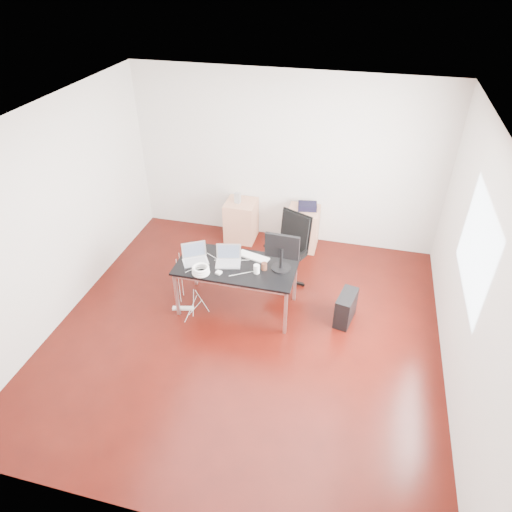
% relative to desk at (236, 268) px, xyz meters
% --- Properties ---
extents(room_shell, '(5.00, 5.00, 5.00)m').
position_rel_desk_xyz_m(room_shell, '(0.28, -0.44, 0.73)').
color(room_shell, '#330905').
rests_on(room_shell, ground).
extents(desk, '(1.60, 0.80, 0.73)m').
position_rel_desk_xyz_m(desk, '(0.00, 0.00, 0.00)').
color(desk, black).
rests_on(desk, ground).
extents(office_chair, '(0.63, 0.65, 1.08)m').
position_rel_desk_xyz_m(office_chair, '(0.57, 0.80, -0.07)').
color(office_chair, black).
rests_on(office_chair, ground).
extents(filing_cabinet_left, '(0.50, 0.50, 0.70)m').
position_rel_desk_xyz_m(filing_cabinet_left, '(-0.44, 1.78, -0.33)').
color(filing_cabinet_left, tan).
rests_on(filing_cabinet_left, ground).
extents(filing_cabinet_right, '(0.50, 0.50, 0.70)m').
position_rel_desk_xyz_m(filing_cabinet_right, '(0.62, 1.78, -0.33)').
color(filing_cabinet_right, tan).
rests_on(filing_cabinet_right, ground).
extents(pc_tower, '(0.29, 0.48, 0.44)m').
position_rel_desk_xyz_m(pc_tower, '(1.50, 0.09, -0.46)').
color(pc_tower, black).
rests_on(pc_tower, ground).
extents(wastebasket, '(0.28, 0.28, 0.28)m').
position_rel_desk_xyz_m(wastebasket, '(0.43, 1.80, -0.54)').
color(wastebasket, black).
rests_on(wastebasket, ground).
extents(power_strip, '(0.31, 0.13, 0.04)m').
position_rel_desk_xyz_m(power_strip, '(-0.73, -0.24, -0.66)').
color(power_strip, white).
rests_on(power_strip, ground).
extents(laptop_left, '(0.41, 0.39, 0.23)m').
position_rel_desk_xyz_m(laptop_left, '(-0.57, -0.03, 0.11)').
color(laptop_left, silver).
rests_on(laptop_left, desk).
extents(laptop_right, '(0.38, 0.32, 0.23)m').
position_rel_desk_xyz_m(laptop_right, '(-0.12, 0.03, 0.11)').
color(laptop_right, silver).
rests_on(laptop_right, desk).
extents(monitor, '(0.45, 0.26, 0.51)m').
position_rel_desk_xyz_m(monitor, '(0.59, 0.09, 0.34)').
color(monitor, black).
rests_on(monitor, desk).
extents(keyboard, '(0.46, 0.25, 0.02)m').
position_rel_desk_xyz_m(keyboard, '(0.17, 0.23, 0.06)').
color(keyboard, white).
rests_on(keyboard, desk).
extents(cup_white, '(0.10, 0.10, 0.12)m').
position_rel_desk_xyz_m(cup_white, '(0.30, -0.10, 0.11)').
color(cup_white, white).
rests_on(cup_white, desk).
extents(cup_brown, '(0.09, 0.09, 0.10)m').
position_rel_desk_xyz_m(cup_brown, '(0.38, -0.00, 0.10)').
color(cup_brown, '#4F291B').
rests_on(cup_brown, desk).
extents(cable_coil, '(0.24, 0.24, 0.11)m').
position_rel_desk_xyz_m(cable_coil, '(-0.40, -0.29, 0.11)').
color(cable_coil, white).
rests_on(cable_coil, desk).
extents(power_adapter, '(0.09, 0.09, 0.03)m').
position_rel_desk_xyz_m(power_adapter, '(-0.17, -0.23, 0.07)').
color(power_adapter, white).
rests_on(power_adapter, desk).
extents(speaker, '(0.10, 0.09, 0.18)m').
position_rel_desk_xyz_m(speaker, '(-0.49, 1.76, 0.11)').
color(speaker, '#9E9E9E').
rests_on(speaker, filing_cabinet_left).
extents(navy_garment, '(0.33, 0.28, 0.09)m').
position_rel_desk_xyz_m(navy_garment, '(0.67, 1.83, 0.07)').
color(navy_garment, black).
rests_on(navy_garment, filing_cabinet_right).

